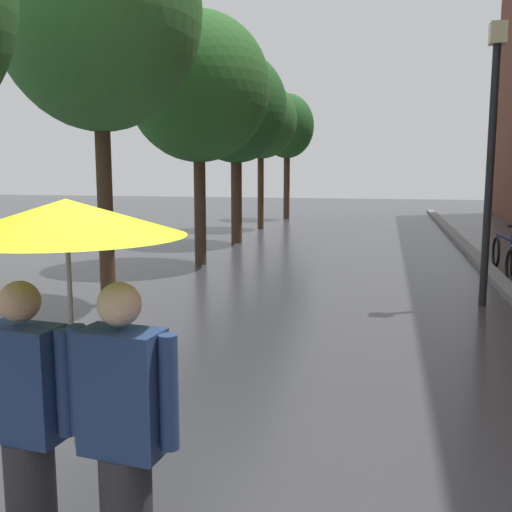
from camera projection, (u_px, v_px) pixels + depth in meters
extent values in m
cube|color=slate|center=(492.00, 274.00, 12.05)|extent=(0.30, 36.00, 0.12)
cylinder|color=#473323|center=(105.00, 206.00, 9.33)|extent=(0.24, 0.24, 3.20)
ellipsoid|color=#387533|center=(98.00, 8.00, 8.89)|extent=(3.14, 3.14, 3.65)
cylinder|color=#473323|center=(200.00, 205.00, 13.40)|extent=(0.26, 0.26, 2.72)
ellipsoid|color=#2D6628|center=(198.00, 87.00, 13.01)|extent=(3.16, 3.16, 3.26)
cylinder|color=#473323|center=(236.00, 197.00, 17.23)|extent=(0.32, 0.32, 2.72)
ellipsoid|color=#235623|center=(236.00, 107.00, 16.85)|extent=(2.90, 2.90, 3.14)
cylinder|color=#473323|center=(261.00, 189.00, 21.18)|extent=(0.22, 0.22, 2.84)
ellipsoid|color=#2D6628|center=(261.00, 120.00, 20.82)|extent=(2.55, 2.55, 2.71)
cylinder|color=#473323|center=(287.00, 185.00, 25.18)|extent=(0.26, 0.26, 2.91)
ellipsoid|color=#235623|center=(287.00, 126.00, 24.82)|extent=(2.25, 2.25, 2.67)
torus|color=black|center=(512.00, 267.00, 11.15)|extent=(0.12, 0.70, 0.70)
torus|color=black|center=(496.00, 252.00, 13.06)|extent=(0.06, 0.70, 0.70)
cylinder|color=#233DA8|center=(512.00, 240.00, 12.95)|extent=(0.04, 0.04, 0.55)
cube|color=black|center=(512.00, 226.00, 12.91)|extent=(0.22, 0.10, 0.06)
cylinder|color=#2D2D33|center=(32.00, 510.00, 3.15)|extent=(0.26, 0.26, 0.81)
cube|color=navy|center=(24.00, 383.00, 3.04)|extent=(0.42, 0.27, 0.60)
sphere|color=tan|center=(20.00, 301.00, 2.98)|extent=(0.21, 0.21, 0.21)
cylinder|color=navy|center=(65.00, 383.00, 2.96)|extent=(0.09, 0.09, 0.54)
cube|color=navy|center=(122.00, 392.00, 2.85)|extent=(0.42, 0.27, 0.62)
sphere|color=beige|center=(119.00, 304.00, 2.79)|extent=(0.21, 0.21, 0.21)
cylinder|color=navy|center=(78.00, 380.00, 2.93)|extent=(0.09, 0.09, 0.56)
cylinder|color=navy|center=(169.00, 392.00, 2.77)|extent=(0.09, 0.09, 0.56)
cylinder|color=#9E9EA3|center=(72.00, 342.00, 2.93)|extent=(0.02, 0.02, 1.10)
cone|color=#BCE019|center=(66.00, 218.00, 2.84)|extent=(1.16, 1.16, 0.18)
cylinder|color=black|center=(489.00, 179.00, 9.24)|extent=(0.12, 0.12, 4.04)
cube|color=beige|center=(498.00, 33.00, 8.92)|extent=(0.24, 0.24, 0.32)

